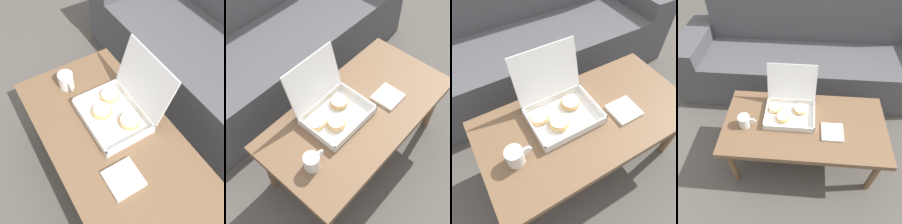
# 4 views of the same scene
# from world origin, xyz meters

# --- Properties ---
(ground_plane) EXTENTS (12.00, 12.00, 0.00)m
(ground_plane) POSITION_xyz_m (0.00, 0.00, 0.00)
(ground_plane) COLOR #514C47
(couch) EXTENTS (2.40, 0.76, 0.95)m
(couch) POSITION_xyz_m (0.00, 0.78, 0.32)
(couch) COLOR #4C4C51
(couch) RESTS_ON ground_plane
(coffee_table) EXTENTS (1.11, 0.57, 0.44)m
(coffee_table) POSITION_xyz_m (0.00, -0.15, 0.39)
(coffee_table) COLOR brown
(coffee_table) RESTS_ON ground_plane
(pastry_box) EXTENTS (0.34, 0.34, 0.30)m
(pastry_box) POSITION_xyz_m (-0.12, -0.05, 0.49)
(pastry_box) COLOR white
(pastry_box) RESTS_ON coffee_table
(coffee_mug) EXTENTS (0.12, 0.08, 0.09)m
(coffee_mug) POSITION_xyz_m (-0.40, -0.19, 0.48)
(coffee_mug) COLOR white
(coffee_mug) RESTS_ON coffee_table
(napkin_stack) EXTENTS (0.14, 0.14, 0.02)m
(napkin_stack) POSITION_xyz_m (0.18, -0.21, 0.45)
(napkin_stack) COLOR white
(napkin_stack) RESTS_ON coffee_table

